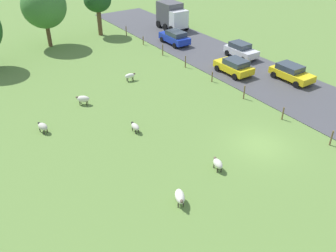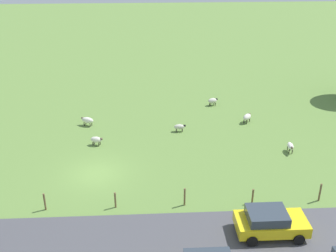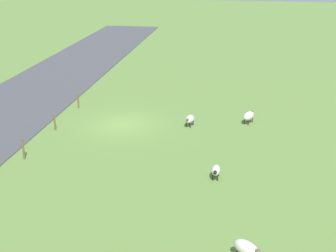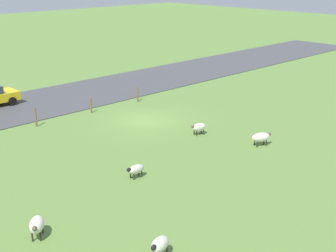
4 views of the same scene
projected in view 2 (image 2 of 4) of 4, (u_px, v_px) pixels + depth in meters
ground_plane at (97, 174)px, 29.59m from camera, size 160.00×160.00×0.00m
sheep_0 at (247, 117)px, 37.34m from camera, size 1.18×1.09×0.83m
sheep_1 at (87, 120)px, 36.75m from camera, size 0.97×1.28×0.80m
sheep_2 at (213, 101)px, 41.08m from camera, size 0.78×1.09×0.77m
sheep_3 at (96, 140)px, 33.36m from camera, size 0.73×1.10×0.75m
sheep_4 at (180, 127)px, 35.67m from camera, size 0.47×1.06×0.68m
sheep_5 at (290, 146)px, 32.27m from camera, size 1.13×0.53×0.76m
fence_post_0 at (45, 202)px, 25.48m from camera, size 0.12×0.12×1.20m
fence_post_1 at (115, 200)px, 25.72m from camera, size 0.12×0.12×1.10m
fence_post_2 at (185, 197)px, 25.90m from camera, size 0.12×0.12×1.26m
fence_post_3 at (253, 196)px, 26.17m from camera, size 0.12×0.12×1.03m
fence_post_4 at (320, 192)px, 26.33m from camera, size 0.12×0.12×1.28m
car_2 at (270, 222)px, 23.29m from camera, size 2.20×4.05×1.55m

